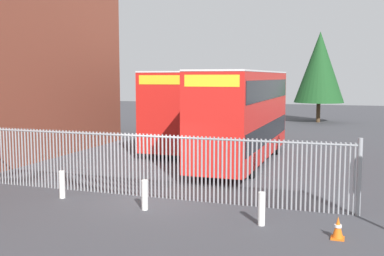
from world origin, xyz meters
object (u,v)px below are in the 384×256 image
Objects in this scene: bollard_near_left at (62,184)px; bollard_near_right at (262,209)px; double_decker_bus_near_gate at (244,113)px; double_decker_bus_behind_fence_left at (195,106)px; bollard_center_front at (145,195)px; traffic_cone_by_gate at (338,228)px.

bollard_near_right is at bearing -6.00° from bollard_near_left.
double_decker_bus_near_gate reaches higher than bollard_near_right.
double_decker_bus_behind_fence_left is (-3.92, 4.28, 0.00)m from double_decker_bus_near_gate.
double_decker_bus_near_gate is 9.87m from bollard_near_left.
bollard_near_left and bollard_center_front have the same top height.
bollard_near_right is (7.02, -0.74, 0.00)m from bollard_near_left.
double_decker_bus_near_gate is 11.38× the size of bollard_near_left.
traffic_cone_by_gate is (8.64, -14.12, -2.13)m from double_decker_bus_behind_fence_left.
bollard_near_left is at bearing -91.96° from double_decker_bus_behind_fence_left.
traffic_cone_by_gate is (5.80, -0.81, -0.19)m from bollard_center_front.
double_decker_bus_near_gate is at bearing -47.54° from double_decker_bus_behind_fence_left.
bollard_center_front is 3.75m from bollard_near_right.
bollard_near_left is (-4.36, -8.63, -1.95)m from double_decker_bus_near_gate.
bollard_near_right is (3.74, -0.34, 0.00)m from bollard_center_front.
bollard_center_front is at bearing 174.74° from bollard_near_right.
double_decker_bus_behind_fence_left is 13.75m from bollard_center_front.
traffic_cone_by_gate is (9.09, -1.21, -0.19)m from bollard_near_left.
double_decker_bus_near_gate is at bearing 115.67° from traffic_cone_by_gate.
double_decker_bus_behind_fence_left is 11.38× the size of bollard_near_right.
traffic_cone_by_gate is at bearing -64.33° from double_decker_bus_near_gate.
double_decker_bus_behind_fence_left is at bearing 132.46° from double_decker_bus_near_gate.
double_decker_bus_near_gate reaches higher than bollard_center_front.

